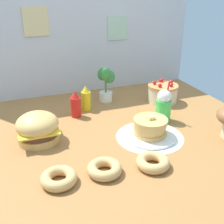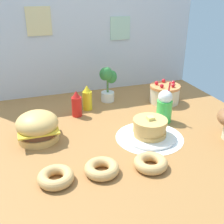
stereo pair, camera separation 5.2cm
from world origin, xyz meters
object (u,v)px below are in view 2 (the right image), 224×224
at_px(burger, 38,127).
at_px(donut_vanilla, 151,163).
at_px(ketchup_bottle, 77,104).
at_px(mustard_bottle, 87,98).
at_px(layer_cake, 165,94).
at_px(donut_pink_glaze, 56,177).
at_px(cream_soda_cup, 164,106).
at_px(donut_chocolate, 102,168).
at_px(potted_plant, 108,83).
at_px(pancake_stack, 150,129).

relative_size(burger, donut_vanilla, 1.43).
xyz_separation_m(ketchup_bottle, mustard_bottle, (0.11, 0.09, 0.00)).
xyz_separation_m(layer_cake, donut_pink_glaze, (-1.05, -0.77, -0.05)).
relative_size(mustard_bottle, cream_soda_cup, 0.67).
xyz_separation_m(donut_pink_glaze, donut_chocolate, (0.25, -0.01, 0.00)).
xyz_separation_m(mustard_bottle, donut_pink_glaze, (-0.38, -0.84, -0.06)).
bearing_deg(donut_chocolate, cream_soda_cup, 36.27).
bearing_deg(potted_plant, cream_soda_cup, -62.12).
distance_m(burger, pancake_stack, 0.73).
relative_size(burger, mustard_bottle, 1.33).
relative_size(burger, pancake_stack, 0.78).
distance_m(ketchup_bottle, potted_plant, 0.39).
height_order(burger, donut_chocolate, burger).
distance_m(mustard_bottle, donut_pink_glaze, 0.93).
xyz_separation_m(layer_cake, ketchup_bottle, (-0.77, -0.03, 0.02)).
height_order(donut_vanilla, potted_plant, potted_plant).
height_order(layer_cake, donut_vanilla, layer_cake).
bearing_deg(mustard_bottle, donut_vanilla, -81.32).
bearing_deg(mustard_bottle, cream_soda_cup, -39.28).
height_order(burger, cream_soda_cup, cream_soda_cup).
bearing_deg(burger, donut_chocolate, -59.10).
xyz_separation_m(ketchup_bottle, donut_chocolate, (-0.03, -0.75, -0.06)).
height_order(pancake_stack, layer_cake, layer_cake).
height_order(cream_soda_cup, donut_pink_glaze, cream_soda_cup).
relative_size(burger, layer_cake, 1.06).
bearing_deg(pancake_stack, potted_plant, 95.08).
height_order(burger, potted_plant, potted_plant).
bearing_deg(layer_cake, donut_chocolate, -135.78).
xyz_separation_m(layer_cake, donut_vanilla, (-0.53, -0.82, -0.05)).
distance_m(layer_cake, donut_vanilla, 0.97).
relative_size(layer_cake, donut_vanilla, 1.34).
xyz_separation_m(cream_soda_cup, donut_pink_glaze, (-0.87, -0.45, -0.09)).
bearing_deg(cream_soda_cup, mustard_bottle, 140.72).
distance_m(pancake_stack, layer_cake, 0.64).
distance_m(mustard_bottle, donut_chocolate, 0.86).
height_order(ketchup_bottle, donut_chocolate, ketchup_bottle).
relative_size(donut_pink_glaze, donut_vanilla, 1.00).
xyz_separation_m(ketchup_bottle, cream_soda_cup, (0.59, -0.30, 0.03)).
distance_m(cream_soda_cup, donut_vanilla, 0.61).
height_order(donut_chocolate, potted_plant, potted_plant).
relative_size(mustard_bottle, donut_vanilla, 1.08).
bearing_deg(donut_vanilla, mustard_bottle, 98.68).
bearing_deg(pancake_stack, layer_cake, 52.89).
relative_size(layer_cake, ketchup_bottle, 1.25).
height_order(ketchup_bottle, donut_vanilla, ketchup_bottle).
distance_m(burger, ketchup_bottle, 0.42).
relative_size(pancake_stack, donut_pink_glaze, 1.83).
bearing_deg(donut_vanilla, potted_plant, 85.60).
distance_m(layer_cake, donut_chocolate, 1.12).
height_order(layer_cake, cream_soda_cup, cream_soda_cup).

